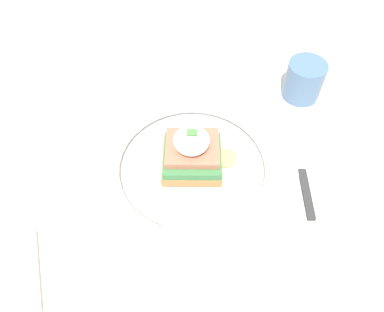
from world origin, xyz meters
name	(u,v)px	position (x,y,z in m)	size (l,w,h in m)	color
ground_plane	(190,310)	(0.00, 0.00, 0.00)	(6.00, 6.00, 0.00)	#B2ADA3
dining_table	(188,227)	(0.00, 0.00, 0.59)	(0.84, 0.69, 0.73)	beige
plate	(192,166)	(0.01, 0.04, 0.74)	(0.26, 0.26, 0.02)	silver
sandwich	(192,152)	(0.01, 0.04, 0.78)	(0.12, 0.09, 0.08)	#9E703D
fork	(88,163)	(-0.17, 0.05, 0.74)	(0.02, 0.15, 0.00)	silver
knife	(303,176)	(0.19, 0.02, 0.74)	(0.02, 0.19, 0.01)	#2D2D2D
cup	(304,80)	(0.21, 0.21, 0.77)	(0.07, 0.07, 0.07)	slate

